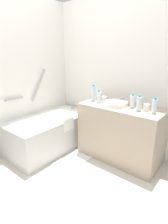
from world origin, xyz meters
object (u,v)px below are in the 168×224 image
object	(u,v)px
sink_faucet	(123,101)
water_bottle_1	(93,93)
bathtub	(51,131)
water_bottle_0	(132,102)
drinking_glass_0	(146,107)
water_bottle_3	(139,104)
water_bottle_4	(154,106)
bath_mat	(75,159)
drinking_glass_1	(104,99)
sink_basin	(116,103)
water_bottle_2	(99,97)

from	to	relation	value
sink_faucet	water_bottle_1	size ratio (longest dim) A/B	0.61
bathtub	water_bottle_0	distance (m)	1.42
sink_faucet	water_bottle_1	world-z (taller)	water_bottle_1
sink_faucet	drinking_glass_0	size ratio (longest dim) A/B	1.74
water_bottle_1	water_bottle_3	distance (m)	0.76
water_bottle_1	water_bottle_4	xyz separation A→B (m)	(-0.02, -0.94, -0.03)
bath_mat	water_bottle_3	bearing A→B (deg)	-60.78
water_bottle_0	water_bottle_4	distance (m)	0.31
water_bottle_4	water_bottle_1	bearing A→B (deg)	88.90
water_bottle_0	bath_mat	bearing A→B (deg)	127.81
sink_faucet	water_bottle_0	xyz separation A→B (m)	(-0.16, -0.22, 0.06)
water_bottle_3	water_bottle_4	distance (m)	0.19
water_bottle_3	drinking_glass_0	distance (m)	0.11
water_bottle_1	drinking_glass_1	xyz separation A→B (m)	(0.03, -0.18, -0.07)
water_bottle_0	water_bottle_3	distance (m)	0.14
sink_basin	sink_faucet	size ratio (longest dim) A/B	2.09
sink_basin	water_bottle_2	distance (m)	0.29
bath_mat	drinking_glass_0	bearing A→B (deg)	-59.50
sink_basin	water_bottle_0	size ratio (longest dim) A/B	1.64
water_bottle_4	drinking_glass_0	xyz separation A→B (m)	(0.05, 0.11, -0.05)
sink_faucet	bath_mat	world-z (taller)	sink_faucet
bathtub	sink_basin	world-z (taller)	bathtub
water_bottle_0	drinking_glass_0	world-z (taller)	water_bottle_0
bathtub	water_bottle_3	world-z (taller)	bathtub
water_bottle_4	drinking_glass_1	bearing A→B (deg)	86.05
sink_faucet	drinking_glass_1	bearing A→B (deg)	123.71
sink_faucet	drinking_glass_0	bearing A→B (deg)	-110.91
water_bottle_3	sink_faucet	bearing A→B (deg)	56.57
drinking_glass_0	bath_mat	xyz separation A→B (m)	(-0.48, 0.82, -0.86)
water_bottle_4	drinking_glass_0	size ratio (longest dim) A/B	2.27
bathtub	bath_mat	world-z (taller)	bathtub
sink_faucet	water_bottle_0	bearing A→B (deg)	-125.59
sink_basin	drinking_glass_0	distance (m)	0.42
bathtub	water_bottle_2	distance (m)	1.00
sink_faucet	drinking_glass_1	size ratio (longest dim) A/B	1.69
water_bottle_3	drinking_glass_1	bearing A→B (deg)	82.87
sink_faucet	bathtub	bearing A→B (deg)	121.65
bath_mat	sink_basin	bearing A→B (deg)	-41.37
water_bottle_1	sink_basin	bearing A→B (deg)	-89.82
water_bottle_2	bath_mat	distance (m)	1.00
sink_faucet	water_bottle_4	world-z (taller)	water_bottle_4
bathtub	water_bottle_0	xyz separation A→B (m)	(0.44, -1.20, 0.62)
drinking_glass_0	bath_mat	bearing A→B (deg)	120.50
sink_faucet	drinking_glass_1	world-z (taller)	drinking_glass_1
water_bottle_0	drinking_glass_0	xyz separation A→B (m)	(-0.00, -0.20, -0.05)
water_bottle_2	drinking_glass_1	size ratio (longest dim) A/B	2.09
sink_basin	sink_faucet	bearing A→B (deg)	0.00
sink_faucet	water_bottle_2	xyz separation A→B (m)	(-0.23, 0.28, 0.05)
bathtub	water_bottle_2	xyz separation A→B (m)	(0.38, -0.69, 0.62)
drinking_glass_1	water_bottle_4	bearing A→B (deg)	-93.95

